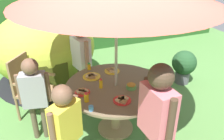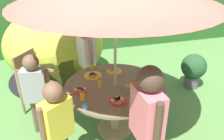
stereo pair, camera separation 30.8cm
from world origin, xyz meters
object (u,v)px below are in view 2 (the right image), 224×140
snack_bowl (130,87)px  cup_near (85,107)px  plate_near_left (80,90)px  juice_bottle_center_back (82,96)px  child_in_grey_shirt (35,85)px  garden_table (115,95)px  dome_tent (55,45)px  plate_mid_left (93,75)px  plate_front_edge (114,71)px  child_in_white_shirt (86,52)px  child_in_yellow_shirt (57,119)px  child_in_pink_shirt (147,115)px  juice_bottle_center_front (140,93)px  juice_bottle_spot_a (92,65)px  wooden_chair (34,80)px  plate_far_right (154,92)px  potted_plant (193,69)px  juice_bottle_back_edge (139,107)px  juice_bottle_far_left (150,82)px  plate_mid_right (118,100)px  juice_bottle_near_right (100,83)px

snack_bowl → cup_near: size_ratio=2.23×
plate_near_left → juice_bottle_center_back: juice_bottle_center_back is taller
child_in_grey_shirt → cup_near: child_in_grey_shirt is taller
garden_table → cup_near: size_ratio=22.53×
dome_tent → child_in_grey_shirt: bearing=-100.9°
plate_mid_left → plate_front_edge: (0.33, 0.05, -0.00)m
child_in_white_shirt → child_in_yellow_shirt: size_ratio=1.11×
child_in_pink_shirt → juice_bottle_center_front: size_ratio=12.47×
child_in_yellow_shirt → plate_front_edge: bearing=11.5°
juice_bottle_spot_a → garden_table: bearing=-71.7°
cup_near → plate_front_edge: bearing=54.1°
child_in_yellow_shirt → cup_near: bearing=-8.8°
wooden_chair → child_in_yellow_shirt: bearing=-131.3°
plate_front_edge → child_in_white_shirt: bearing=120.1°
child_in_grey_shirt → juice_bottle_spot_a: (0.83, 0.34, 0.02)m
child_in_yellow_shirt → plate_far_right: (1.20, 0.25, -0.03)m
potted_plant → plate_far_right: bearing=-141.0°
potted_plant → wooden_chair: bearing=179.0°
juice_bottle_back_edge → plate_front_edge: bearing=89.4°
child_in_white_shirt → cup_near: size_ratio=22.62×
plate_mid_left → juice_bottle_far_left: bearing=-34.7°
garden_table → plate_far_right: 0.54m
child_in_grey_shirt → juice_bottle_far_left: (1.46, -0.36, 0.02)m
plate_mid_right → plate_far_right: bearing=5.6°
child_in_pink_shirt → juice_bottle_near_right: (-0.26, 0.92, -0.12)m
snack_bowl → plate_far_right: bearing=-32.3°
plate_far_right → juice_bottle_near_right: juice_bottle_near_right is taller
snack_bowl → juice_bottle_spot_a: size_ratio=1.23×
snack_bowl → juice_bottle_back_edge: bearing=-97.4°
wooden_chair → child_in_grey_shirt: 0.62m
juice_bottle_back_edge → juice_bottle_spot_a: (-0.28, 1.19, -0.01)m
child_in_yellow_shirt → juice_bottle_center_front: size_ratio=10.53×
wooden_chair → snack_bowl: 1.56m
snack_bowl → plate_mid_left: 0.62m
child_in_white_shirt → plate_mid_left: bearing=-14.4°
child_in_grey_shirt → child_in_pink_shirt: (1.07, -1.14, 0.15)m
plate_front_edge → juice_bottle_center_front: juice_bottle_center_front is taller
wooden_chair → plate_mid_left: size_ratio=3.91×
plate_mid_right → juice_bottle_center_back: bearing=159.2°
juice_bottle_far_left → juice_bottle_center_front: (-0.23, -0.21, 0.00)m
child_in_grey_shirt → plate_near_left: 0.61m
wooden_chair → juice_bottle_spot_a: wooden_chair is taller
child_in_grey_shirt → plate_front_edge: size_ratio=5.34×
juice_bottle_near_right → cup_near: (-0.27, -0.42, -0.03)m
wooden_chair → juice_bottle_far_left: wooden_chair is taller
wooden_chair → juice_bottle_center_back: wooden_chair is taller
snack_bowl → cup_near: bearing=-157.8°
child_in_yellow_shirt → juice_bottle_near_right: child_in_yellow_shirt is taller
plate_front_edge → plate_near_left: (-0.56, -0.40, 0.00)m
dome_tent → cup_near: dome_tent is taller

